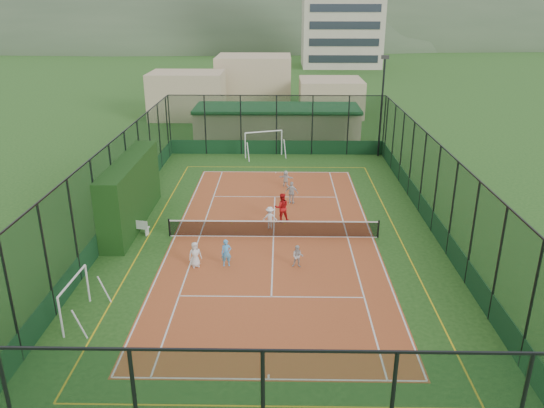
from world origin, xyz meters
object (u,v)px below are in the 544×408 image
Objects in this scene: child_near_left at (195,255)px; child_far_back at (286,178)px; child_far_left at (270,218)px; futsal_goal_far at (264,144)px; child_far_right at (292,193)px; child_near_mid at (226,253)px; futsal_goal_near at (75,300)px; coach at (282,207)px; floodlight_ne at (381,107)px; clubhouse at (277,123)px; white_bench at (135,226)px; child_near_right at (298,256)px.

child_far_back is at bearing 46.92° from child_near_left.
child_far_left reaches higher than child_far_back.
child_far_right is (2.16, -11.06, -0.32)m from futsal_goal_far.
child_near_mid is at bearing 92.33° from child_far_back.
coach is at bearing -36.19° from futsal_goal_near.
child_near_left is (-12.39, -20.19, -3.47)m from floodlight_ne.
child_near_mid is at bearing 54.64° from coach.
clubhouse is 23.11m from white_bench.
child_far_right is at bearing -31.42° from futsal_goal_near.
floodlight_ne is 21.75m from child_near_right.
child_far_left is at bearing 18.83° from white_bench.
floodlight_ne is 18.08m from child_far_left.
clubhouse is at bearing -69.50° from child_far_right.
futsal_goal_far is at bearing -93.71° from coach.
futsal_goal_near reaches higher than child_far_right.
child_far_right reaches higher than child_far_back.
coach is (-0.78, 5.80, 0.30)m from child_near_right.
white_bench is 1.46× the size of child_near_right.
child_near_left is 13.00m from child_far_back.
child_far_right is 0.84× the size of coach.
floodlight_ne is 7.19× the size of child_far_back.
child_near_mid is 3.51m from child_near_right.
child_far_left is 1.27m from coach.
futsal_goal_far is (6.73, 15.99, 0.59)m from white_bench.
coach is at bearing 94.44° from child_far_right.
floodlight_ne is 23.95m from child_near_left.
child_near_mid is (5.53, -3.74, 0.23)m from white_bench.
child_near_left reaches higher than child_near_right.
child_near_left is 0.94× the size of child_near_mid.
clubhouse reaches higher than child_near_left.
child_far_left is (2.05, 4.67, -0.04)m from child_near_mid.
futsal_goal_far is (-9.67, -0.34, -3.06)m from floodlight_ne.
child_far_left is 7.45m from child_far_back.
futsal_goal_far is at bearing 77.71° from child_near_mid.
child_far_back is at bearing 97.34° from child_near_right.
futsal_goal_near is 13.46m from coach.
clubhouse is at bearing -70.51° from child_far_back.
child_near_left is 1.13× the size of child_far_back.
child_near_right is (-7.36, -20.15, -3.54)m from floodlight_ne.
clubhouse is 25.89m from child_near_left.
white_bench is at bearing 7.91° from child_far_left.
child_near_mid is 6.34m from coach.
white_bench is at bearing 162.04° from child_near_right.
child_near_left is 7.23m from coach.
child_near_left is at bearing 85.94° from child_far_back.
futsal_goal_near is 18.95m from child_far_back.
futsal_goal_far is 2.52× the size of child_far_left.
child_near_left is at bearing -39.55° from futsal_goal_near.
child_far_right is at bearing -98.11° from futsal_goal_far.
floodlight_ne is 14.06m from child_far_right.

